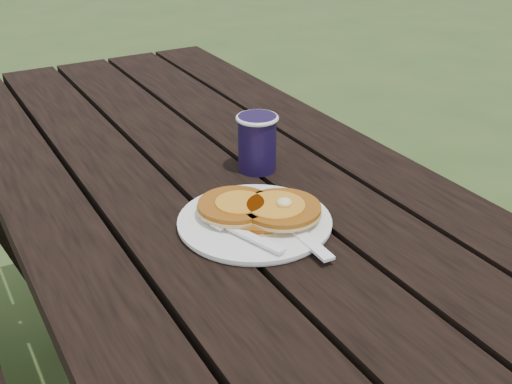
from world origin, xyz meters
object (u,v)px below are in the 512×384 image
pancake_stack (260,209)px  coffee_cup (257,140)px  plate (255,222)px  picnic_table (224,342)px

pancake_stack → coffee_cup: coffee_cup is taller
plate → coffee_cup: coffee_cup is taller
picnic_table → coffee_cup: 0.45m
plate → coffee_cup: 0.22m
picnic_table → coffee_cup: (0.09, 0.01, 0.44)m
pancake_stack → coffee_cup: 0.21m
pancake_stack → coffee_cup: size_ratio=1.70×
pancake_stack → plate: bearing=-165.7°
picnic_table → coffee_cup: size_ratio=16.54×
picnic_table → pancake_stack: pancake_stack is taller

